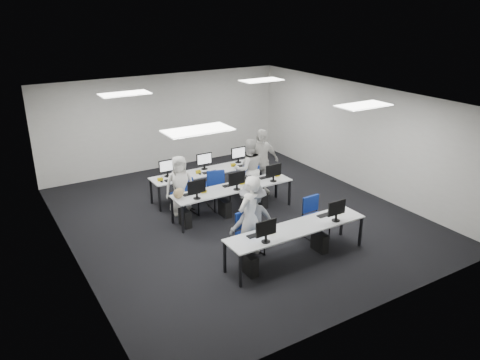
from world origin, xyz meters
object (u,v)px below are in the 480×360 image
desk_front (297,229)px  chair_7 (249,187)px  desk_mid (233,189)px  photographer (252,219)px  chair_3 (219,197)px  student_0 (250,217)px  chair_1 (315,225)px  student_2 (180,185)px  student_3 (260,162)px  chair_2 (187,205)px  chair_4 (253,187)px  student_1 (249,169)px  chair_0 (250,242)px  chair_6 (215,192)px  chair_5 (182,200)px

desk_front → chair_7: (0.93, 3.33, -0.37)m
desk_mid → photographer: size_ratio=2.00×
chair_3 → student_0: bearing=-95.6°
chair_1 → student_0: (-1.74, 0.06, 0.61)m
chair_7 → desk_front: bearing=-90.3°
student_2 → student_3: student_3 is taller
chair_2 → student_3: (2.37, 0.23, 0.66)m
chair_1 → student_3: size_ratio=0.51×
chair_4 → student_0: size_ratio=0.51×
desk_mid → student_0: student_0 is taller
chair_1 → student_1: 2.78m
chair_7 → desk_mid: bearing=-126.7°
chair_0 → chair_6: bearing=67.2°
chair_2 → chair_5: (0.03, 0.34, 0.01)m
desk_mid → student_3: (1.33, 0.77, 0.25)m
chair_3 → photographer: bearing=-93.4°
chair_7 → chair_0: bearing=-106.7°
chair_0 → student_1: (1.62, 2.60, 0.55)m
chair_3 → student_3: (1.46, 0.26, 0.63)m
chair_0 → chair_2: (-0.30, 2.48, -0.02)m
chair_1 → chair_6: chair_6 is taller
desk_mid → student_1: student_1 is taller
student_1 → student_3: (0.45, 0.12, 0.09)m
student_0 → student_2: bearing=-102.1°
desk_mid → chair_0: bearing=-110.8°
chair_3 → photographer: size_ratio=0.60×
chair_4 → chair_1: bearing=-84.3°
student_1 → chair_0: bearing=73.9°
chair_1 → chair_5: (-1.98, 2.95, -0.02)m
chair_1 → chair_5: chair_1 is taller
chair_6 → chair_2: bearing=-142.5°
chair_0 → chair_4: (1.76, 2.61, -0.01)m
student_0 → photographer: 0.20m
chair_2 → student_2: bearing=106.2°
chair_4 → student_2: bearing=-174.9°
chair_1 → chair_7: chair_7 is taller
chair_6 → student_3: 1.53m
chair_1 → student_1: size_ratio=0.57×
chair_2 → chair_3: chair_3 is taller
chair_2 → chair_3: 0.91m
chair_7 → chair_5: bearing=-169.3°
desk_front → chair_2: bearing=108.3°
student_0 → desk_front: bearing=123.1°
chair_3 → chair_5: (-0.89, 0.36, -0.02)m
student_1 → student_2: (-2.01, 0.08, -0.08)m
chair_0 → chair_3: (0.61, 2.46, 0.00)m
chair_5 → student_0: size_ratio=0.49×
student_1 → student_2: size_ratio=1.11×
student_0 → student_1: (1.65, 2.67, -0.07)m
chair_1 → student_2: 3.53m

